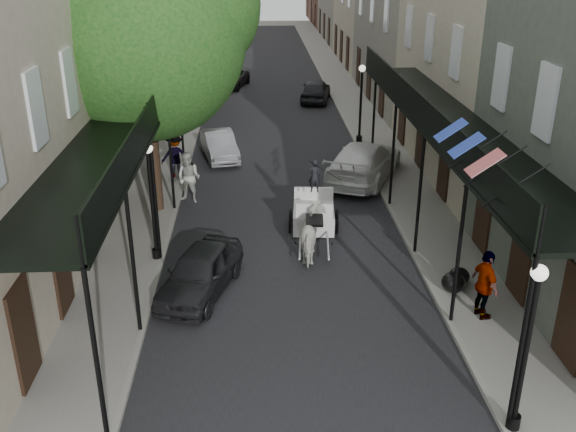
{
  "coord_description": "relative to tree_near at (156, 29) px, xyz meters",
  "views": [
    {
      "loc": [
        -1.0,
        -11.96,
        9.21
      ],
      "look_at": [
        -0.05,
        5.61,
        1.6
      ],
      "focal_mm": 40.0,
      "sensor_mm": 36.0,
      "label": 1
    }
  ],
  "objects": [
    {
      "name": "ground",
      "position": [
        4.2,
        -10.18,
        -6.49
      ],
      "size": [
        140.0,
        140.0,
        0.0
      ],
      "primitive_type": "plane",
      "color": "gray",
      "rests_on": "ground"
    },
    {
      "name": "road",
      "position": [
        4.2,
        9.82,
        -6.48
      ],
      "size": [
        8.0,
        90.0,
        0.01
      ],
      "primitive_type": "cube",
      "color": "black",
      "rests_on": "ground"
    },
    {
      "name": "sidewalk_left",
      "position": [
        -0.8,
        9.82,
        -6.43
      ],
      "size": [
        2.2,
        90.0,
        0.12
      ],
      "primitive_type": "cube",
      "color": "gray",
      "rests_on": "ground"
    },
    {
      "name": "sidewalk_right",
      "position": [
        9.2,
        9.82,
        -6.43
      ],
      "size": [
        2.2,
        90.0,
        0.12
      ],
      "primitive_type": "cube",
      "color": "gray",
      "rests_on": "ground"
    },
    {
      "name": "building_row_left",
      "position": [
        -4.4,
        19.82,
        -1.24
      ],
      "size": [
        5.0,
        80.0,
        10.5
      ],
      "primitive_type": "cube",
      "color": "#B8AC93",
      "rests_on": "ground"
    },
    {
      "name": "building_row_right",
      "position": [
        12.8,
        19.82,
        -1.24
      ],
      "size": [
        5.0,
        80.0,
        10.5
      ],
      "primitive_type": "cube",
      "color": "gray",
      "rests_on": "ground"
    },
    {
      "name": "gallery_left",
      "position": [
        -0.59,
        -3.2,
        -2.44
      ],
      "size": [
        2.2,
        18.05,
        4.88
      ],
      "color": "black",
      "rests_on": "sidewalk_left"
    },
    {
      "name": "gallery_right",
      "position": [
        8.99,
        -3.2,
        -2.44
      ],
      "size": [
        2.2,
        18.05,
        4.88
      ],
      "color": "black",
      "rests_on": "sidewalk_right"
    },
    {
      "name": "tree_near",
      "position": [
        0.0,
        0.0,
        0.0
      ],
      "size": [
        7.31,
        6.8,
        9.63
      ],
      "color": "#382619",
      "rests_on": "sidewalk_left"
    },
    {
      "name": "tree_far",
      "position": [
        -0.05,
        14.0,
        -0.65
      ],
      "size": [
        6.45,
        6.0,
        8.61
      ],
      "color": "#382619",
      "rests_on": "sidewalk_left"
    },
    {
      "name": "lamppost_right_near",
      "position": [
        8.3,
        -12.18,
        -4.44
      ],
      "size": [
        0.32,
        0.32,
        3.71
      ],
      "color": "black",
      "rests_on": "sidewalk_right"
    },
    {
      "name": "lamppost_left",
      "position": [
        0.1,
        -4.18,
        -4.44
      ],
      "size": [
        0.32,
        0.32,
        3.71
      ],
      "color": "black",
      "rests_on": "sidewalk_left"
    },
    {
      "name": "lamppost_right_far",
      "position": [
        8.3,
        7.82,
        -4.44
      ],
      "size": [
        0.32,
        0.32,
        3.71
      ],
      "color": "black",
      "rests_on": "sidewalk_right"
    },
    {
      "name": "horse",
      "position": [
        4.99,
        -4.18,
        -5.68
      ],
      "size": [
        1.03,
        1.99,
        1.62
      ],
      "primitive_type": "imported",
      "rotation": [
        0.0,
        0.0,
        3.06
      ],
      "color": "silver",
      "rests_on": "ground"
    },
    {
      "name": "carriage",
      "position": [
        5.2,
        -1.66,
        -5.43
      ],
      "size": [
        1.8,
        2.5,
        2.71
      ],
      "rotation": [
        0.0,
        0.0,
        -0.08
      ],
      "color": "black",
      "rests_on": "ground"
    },
    {
      "name": "pedestrian_walking",
      "position": [
        0.7,
        0.7,
        -5.51
      ],
      "size": [
        1.17,
        1.06,
        1.95
      ],
      "primitive_type": "imported",
      "rotation": [
        0.0,
        0.0,
        -0.41
      ],
      "color": "#B5B6AC",
      "rests_on": "ground"
    },
    {
      "name": "pedestrian_sidewalk_left",
      "position": [
        -0.07,
        3.25,
        -5.46
      ],
      "size": [
        1.26,
        0.84,
        1.83
      ],
      "primitive_type": "imported",
      "rotation": [
        0.0,
        0.0,
        3.28
      ],
      "color": "gray",
      "rests_on": "sidewalk_left"
    },
    {
      "name": "pedestrian_sidewalk_right",
      "position": [
        9.03,
        -8.06,
        -5.42
      ],
      "size": [
        0.69,
        1.19,
        1.9
      ],
      "primitive_type": "imported",
      "rotation": [
        0.0,
        0.0,
        1.78
      ],
      "color": "gray",
      "rests_on": "sidewalk_right"
    },
    {
      "name": "car_left_near",
      "position": [
        1.6,
        -6.18,
        -5.84
      ],
      "size": [
        2.63,
        4.11,
        1.3
      ],
      "primitive_type": "imported",
      "rotation": [
        0.0,
        0.0,
        -0.31
      ],
      "color": "black",
      "rests_on": "ground"
    },
    {
      "name": "car_left_mid",
      "position": [
        1.6,
        5.97,
        -5.88
      ],
      "size": [
        2.02,
        3.9,
        1.22
      ],
      "primitive_type": "imported",
      "rotation": [
        0.0,
        0.0,
        0.2
      ],
      "color": "gray",
      "rests_on": "ground"
    },
    {
      "name": "car_left_far",
      "position": [
        1.6,
        21.2,
        -5.9
      ],
      "size": [
        2.89,
        4.56,
        1.17
      ],
      "primitive_type": "imported",
      "rotation": [
        0.0,
        0.0,
        -0.24
      ],
      "color": "black",
      "rests_on": "ground"
    },
    {
      "name": "car_right_near",
      "position": [
        7.68,
        2.82,
        -5.7
      ],
      "size": [
        4.28,
        5.89,
        1.58
      ],
      "primitive_type": "imported",
      "rotation": [
        0.0,
        0.0,
        2.71
      ],
      "color": "white",
      "rests_on": "ground"
    },
    {
      "name": "car_right_far",
      "position": [
        7.02,
        16.96,
        -5.8
      ],
      "size": [
        2.36,
        4.25,
        1.37
      ],
      "primitive_type": "imported",
      "rotation": [
        0.0,
        0.0,
        2.95
      ],
      "color": "black",
      "rests_on": "ground"
    },
    {
      "name": "trash_bags",
      "position": [
        8.78,
        -6.56,
        -6.1
      ],
      "size": [
        0.94,
        1.09,
        0.58
      ],
      "color": "black",
      "rests_on": "sidewalk_right"
    }
  ]
}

